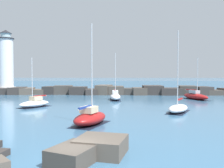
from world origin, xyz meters
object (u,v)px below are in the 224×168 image
object	(u,v)px
sailboat_moored_0	(90,117)
sailboat_moored_1	(35,103)
lighthouse	(6,66)
sailboat_moored_2	(115,96)
sailboat_moored_5	(178,108)
sailboat_moored_3	(195,96)

from	to	relation	value
sailboat_moored_0	sailboat_moored_1	distance (m)	16.57
sailboat_moored_1	sailboat_moored_0	bearing A→B (deg)	-51.75
lighthouse	sailboat_moored_2	bearing A→B (deg)	-25.03
sailboat_moored_0	sailboat_moored_2	world-z (taller)	sailboat_moored_0
lighthouse	sailboat_moored_2	size ratio (longest dim) A/B	1.76
sailboat_moored_0	sailboat_moored_5	distance (m)	13.83
sailboat_moored_5	sailboat_moored_1	bearing A→B (deg)	168.06
sailboat_moored_2	sailboat_moored_3	bearing A→B (deg)	4.28
sailboat_moored_5	sailboat_moored_0	bearing A→B (deg)	-141.83
sailboat_moored_3	sailboat_moored_5	xyz separation A→B (m)	(-7.33, -16.93, -0.13)
sailboat_moored_0	sailboat_moored_3	xyz separation A→B (m)	(18.20, 25.47, -0.03)
sailboat_moored_3	sailboat_moored_5	bearing A→B (deg)	-113.41
sailboat_moored_0	sailboat_moored_3	bearing A→B (deg)	54.46
sailboat_moored_1	sailboat_moored_2	xyz separation A→B (m)	(12.32, 11.25, 0.09)
sailboat_moored_1	sailboat_moored_2	world-z (taller)	sailboat_moored_2
sailboat_moored_3	sailboat_moored_0	bearing A→B (deg)	-125.54
sailboat_moored_0	sailboat_moored_1	xyz separation A→B (m)	(-10.26, 13.01, -0.12)
lighthouse	sailboat_moored_5	distance (m)	47.21
sailboat_moored_1	sailboat_moored_3	xyz separation A→B (m)	(28.46, 12.46, 0.09)
lighthouse	sailboat_moored_1	bearing A→B (deg)	-57.18
lighthouse	sailboat_moored_3	size ratio (longest dim) A/B	1.95
sailboat_moored_1	sailboat_moored_2	size ratio (longest dim) A/B	0.83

